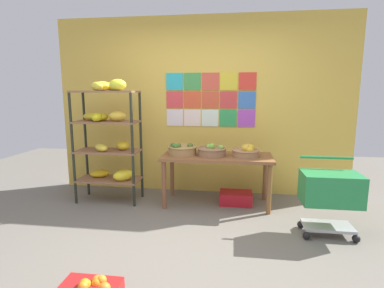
{
  "coord_description": "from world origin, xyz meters",
  "views": [
    {
      "loc": [
        0.47,
        -2.63,
        1.52
      ],
      "look_at": [
        -0.03,
        1.01,
        0.88
      ],
      "focal_mm": 27.89,
      "sensor_mm": 36.0,
      "label": 1
    }
  ],
  "objects_px": {
    "produce_crate_under_table": "(236,198)",
    "shopping_cart": "(330,191)",
    "fruit_basket_back_right": "(182,149)",
    "display_table": "(217,162)",
    "fruit_basket_back_left": "(212,151)",
    "banana_shelf_unit": "(108,130)",
    "fruit_basket_centre": "(246,151)"
  },
  "relations": [
    {
      "from": "fruit_basket_back_left",
      "to": "display_table",
      "type": "bearing_deg",
      "value": 18.96
    },
    {
      "from": "fruit_basket_back_left",
      "to": "banana_shelf_unit",
      "type": "bearing_deg",
      "value": -178.26
    },
    {
      "from": "display_table",
      "to": "fruit_basket_back_left",
      "type": "distance_m",
      "value": 0.17
    },
    {
      "from": "banana_shelf_unit",
      "to": "shopping_cart",
      "type": "bearing_deg",
      "value": -14.07
    },
    {
      "from": "fruit_basket_centre",
      "to": "display_table",
      "type": "bearing_deg",
      "value": 179.19
    },
    {
      "from": "display_table",
      "to": "fruit_basket_back_right",
      "type": "bearing_deg",
      "value": -179.76
    },
    {
      "from": "shopping_cart",
      "to": "fruit_basket_back_left",
      "type": "bearing_deg",
      "value": 139.8
    },
    {
      "from": "display_table",
      "to": "fruit_basket_back_right",
      "type": "relative_size",
      "value": 3.63
    },
    {
      "from": "fruit_basket_back_right",
      "to": "produce_crate_under_table",
      "type": "relative_size",
      "value": 0.92
    },
    {
      "from": "banana_shelf_unit",
      "to": "fruit_basket_back_right",
      "type": "xyz_separation_m",
      "value": [
        1.01,
        0.06,
        -0.25
      ]
    },
    {
      "from": "fruit_basket_back_right",
      "to": "display_table",
      "type": "bearing_deg",
      "value": 0.24
    },
    {
      "from": "fruit_basket_back_left",
      "to": "fruit_basket_centre",
      "type": "bearing_deg",
      "value": 2.23
    },
    {
      "from": "fruit_basket_centre",
      "to": "produce_crate_under_table",
      "type": "bearing_deg",
      "value": 157.53
    },
    {
      "from": "fruit_basket_centre",
      "to": "fruit_basket_back_right",
      "type": "height_order",
      "value": "fruit_basket_centre"
    },
    {
      "from": "produce_crate_under_table",
      "to": "shopping_cart",
      "type": "height_order",
      "value": "shopping_cart"
    },
    {
      "from": "fruit_basket_back_left",
      "to": "fruit_basket_centre",
      "type": "height_order",
      "value": "fruit_basket_back_left"
    },
    {
      "from": "display_table",
      "to": "fruit_basket_centre",
      "type": "height_order",
      "value": "fruit_basket_centre"
    },
    {
      "from": "produce_crate_under_table",
      "to": "fruit_basket_back_left",
      "type": "bearing_deg",
      "value": -168.43
    },
    {
      "from": "display_table",
      "to": "banana_shelf_unit",
      "type": "bearing_deg",
      "value": -177.45
    },
    {
      "from": "fruit_basket_back_left",
      "to": "produce_crate_under_table",
      "type": "relative_size",
      "value": 0.89
    },
    {
      "from": "shopping_cart",
      "to": "produce_crate_under_table",
      "type": "bearing_deg",
      "value": 129.65
    },
    {
      "from": "fruit_basket_centre",
      "to": "produce_crate_under_table",
      "type": "height_order",
      "value": "fruit_basket_centre"
    },
    {
      "from": "display_table",
      "to": "fruit_basket_back_left",
      "type": "relative_size",
      "value": 3.75
    },
    {
      "from": "fruit_basket_centre",
      "to": "fruit_basket_back_right",
      "type": "bearing_deg",
      "value": 179.77
    },
    {
      "from": "fruit_basket_back_left",
      "to": "shopping_cart",
      "type": "xyz_separation_m",
      "value": [
        1.3,
        -0.73,
        -0.26
      ]
    },
    {
      "from": "fruit_basket_back_right",
      "to": "produce_crate_under_table",
      "type": "bearing_deg",
      "value": 3.63
    },
    {
      "from": "banana_shelf_unit",
      "to": "fruit_basket_centre",
      "type": "height_order",
      "value": "banana_shelf_unit"
    },
    {
      "from": "banana_shelf_unit",
      "to": "fruit_basket_centre",
      "type": "relative_size",
      "value": 4.63
    },
    {
      "from": "banana_shelf_unit",
      "to": "fruit_basket_back_right",
      "type": "height_order",
      "value": "banana_shelf_unit"
    },
    {
      "from": "fruit_basket_back_left",
      "to": "fruit_basket_back_right",
      "type": "xyz_separation_m",
      "value": [
        -0.41,
        0.02,
        0.01
      ]
    },
    {
      "from": "produce_crate_under_table",
      "to": "shopping_cart",
      "type": "bearing_deg",
      "value": -39.26
    },
    {
      "from": "fruit_basket_back_right",
      "to": "shopping_cart",
      "type": "height_order",
      "value": "fruit_basket_back_right"
    }
  ]
}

